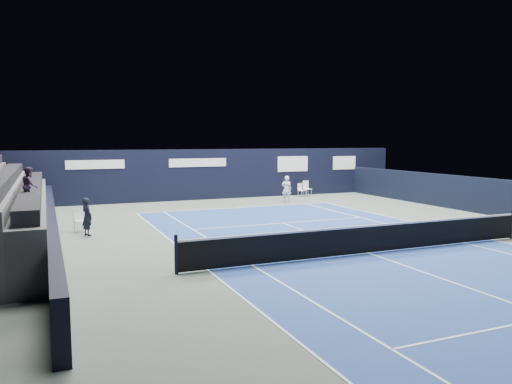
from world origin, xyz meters
TOP-DOWN VIEW (x-y plane):
  - ground at (0.00, 2.00)m, footprint 48.00×48.00m
  - court_surface at (0.00, 0.00)m, footprint 10.97×23.77m
  - enclosure_wall_right at (10.50, 6.00)m, footprint 0.30×22.00m
  - folding_chair_back_a at (5.67, 15.41)m, footprint 0.47×0.49m
  - folding_chair_back_b at (6.16, 15.47)m, footprint 0.50×0.48m
  - line_judge_chair at (-8.44, 7.82)m, footprint 0.52×0.51m
  - line_judge at (-8.21, 6.79)m, footprint 0.54×0.64m
  - court_markings at (0.00, 0.00)m, footprint 11.03×23.83m
  - tennis_net at (0.00, 0.00)m, footprint 12.90×0.10m
  - back_sponsor_wall at (0.01, 16.50)m, footprint 26.00×0.63m
  - side_barrier_left at (-9.50, 5.97)m, footprint 0.33×22.00m
  - tennis_player at (3.56, 13.18)m, footprint 0.67×0.90m

SIDE VIEW (x-z plane):
  - ground at x=0.00m, z-range 0.00..0.00m
  - court_surface at x=0.00m, z-range 0.00..0.01m
  - court_markings at x=0.00m, z-range 0.01..0.01m
  - tennis_net at x=0.00m, z-range -0.04..1.06m
  - line_judge_chair at x=-8.44m, z-range 0.07..1.01m
  - folding_chair_back_a at x=5.67m, z-range 0.14..1.01m
  - folding_chair_back_b at x=6.16m, z-range 0.07..1.09m
  - side_barrier_left at x=-9.50m, z-range 0.00..1.20m
  - line_judge at x=-8.21m, z-range 0.00..1.47m
  - tennis_player at x=3.56m, z-range 0.00..1.57m
  - enclosure_wall_right at x=10.50m, z-range 0.00..1.80m
  - back_sponsor_wall at x=0.01m, z-range 0.00..3.10m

